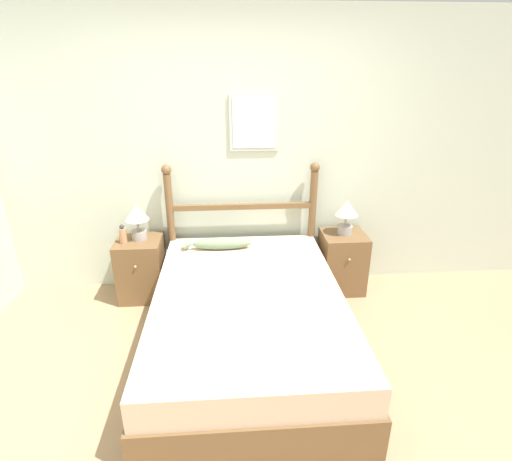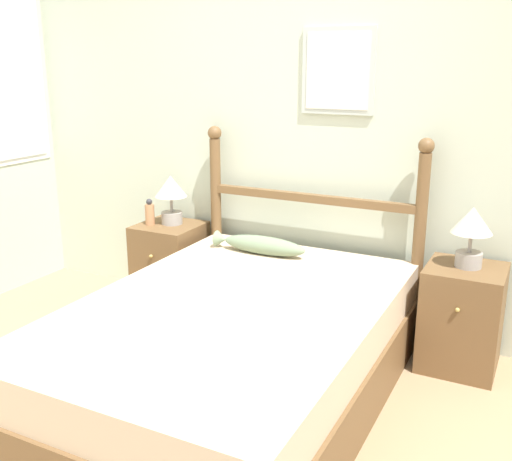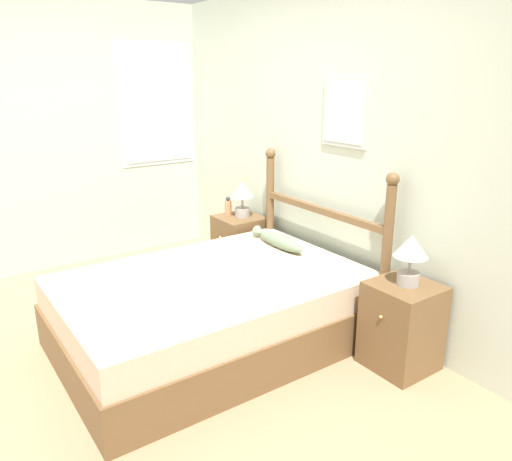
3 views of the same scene
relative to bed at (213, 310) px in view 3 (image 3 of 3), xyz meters
The scene contains 11 objects.
ground_plane 0.66m from the bed, 99.02° to the right, with size 16.00×16.00×0.00m, color #9E7F5B.
wall_back 1.52m from the bed, 94.81° to the left, with size 6.40×0.08×2.55m.
wall_left 2.52m from the bed, 165.36° to the right, with size 0.08×6.40×2.55m.
bed is the anchor object (origin of this frame).
headboard 1.09m from the bed, 90.00° to the left, with size 1.44×0.09×1.24m.
nightstand_left 1.29m from the bed, 138.15° to the left, with size 0.41×0.43×0.58m.
nightstand_right 1.29m from the bed, 41.85° to the left, with size 0.41×0.43×0.58m.
table_lamp_left 1.41m from the bed, 137.02° to the left, with size 0.22×0.22×0.33m.
table_lamp_right 1.41m from the bed, 42.21° to the left, with size 0.22×0.22×0.33m.
bottle 1.41m from the bed, 143.09° to the left, with size 0.06×0.06×0.18m.
fish_pillow 0.85m from the bed, 106.29° to the left, with size 0.60×0.12×0.11m.
Camera 3 is at (2.90, -0.98, 1.86)m, focal length 35.00 mm.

